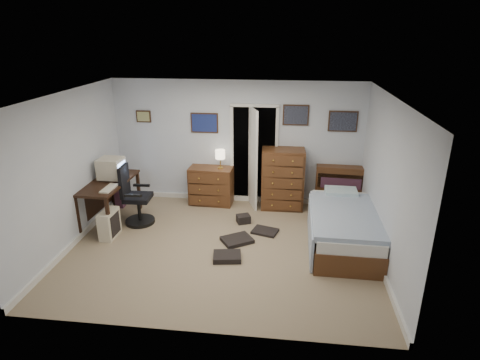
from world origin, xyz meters
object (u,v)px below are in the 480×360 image
object	(u,v)px
computer_desk	(104,191)
tall_dresser	(282,179)
office_chair	(135,201)
bed	(343,227)
low_dresser	(211,186)

from	to	relation	value
computer_desk	tall_dresser	size ratio (longest dim) A/B	1.17
office_chair	bed	xyz separation A→B (m)	(3.72, -0.36, -0.11)
low_dresser	computer_desk	bearing A→B (deg)	-145.75
computer_desk	low_dresser	world-z (taller)	computer_desk
low_dresser	bed	xyz separation A→B (m)	(2.49, -1.41, -0.07)
computer_desk	tall_dresser	bearing A→B (deg)	19.86
low_dresser	office_chair	bearing A→B (deg)	-136.12
computer_desk	tall_dresser	xyz separation A→B (m)	(3.24, 1.05, -0.02)
office_chair	low_dresser	distance (m)	1.62
low_dresser	tall_dresser	distance (m)	1.47
computer_desk	office_chair	xyz separation A→B (m)	(0.56, 0.02, -0.19)
low_dresser	tall_dresser	xyz separation A→B (m)	(1.45, -0.02, 0.22)
office_chair	tall_dresser	bearing A→B (deg)	18.52
computer_desk	bed	world-z (taller)	computer_desk
low_dresser	bed	size ratio (longest dim) A/B	0.42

